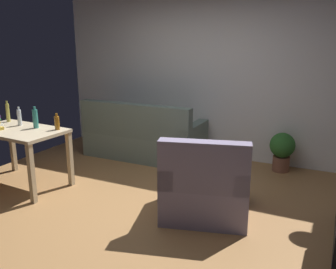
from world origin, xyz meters
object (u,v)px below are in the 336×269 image
(armchair, at_px, (205,188))
(potted_plant, at_px, (282,149))
(desk, at_px, (19,137))
(bottle_squat, at_px, (8,112))
(bottle_clear, at_px, (19,117))
(couch, at_px, (143,139))
(bottle_amber, at_px, (57,123))
(bottle_tall, at_px, (35,118))

(armchair, bearing_deg, potted_plant, -121.33)
(desk, distance_m, bottle_squat, 0.57)
(bottle_squat, distance_m, bottle_clear, 0.33)
(couch, distance_m, armchair, 2.18)
(bottle_amber, bearing_deg, potted_plant, 36.15)
(potted_plant, height_order, bottle_amber, bottle_amber)
(bottle_clear, distance_m, bottle_amber, 0.61)
(bottle_clear, bearing_deg, bottle_tall, -2.47)
(bottle_tall, xyz_separation_m, bottle_amber, (0.31, 0.05, -0.03))
(couch, height_order, bottle_tall, bottle_tall)
(couch, height_order, desk, couch)
(potted_plant, bearing_deg, bottle_squat, -152.65)
(bottle_squat, bearing_deg, desk, -29.38)
(bottle_tall, height_order, bottle_amber, bottle_tall)
(couch, height_order, bottle_squat, bottle_squat)
(potted_plant, distance_m, bottle_tall, 3.43)
(bottle_amber, bearing_deg, bottle_squat, 176.60)
(couch, distance_m, bottle_squat, 2.04)
(bottle_squat, relative_size, bottle_amber, 1.39)
(couch, height_order, bottle_amber, bottle_amber)
(potted_plant, height_order, armchair, armchair)
(bottle_squat, relative_size, bottle_clear, 1.16)
(couch, relative_size, bottle_clear, 7.47)
(armchair, height_order, bottle_squat, bottle_squat)
(armchair, xyz_separation_m, bottle_amber, (-1.98, -0.04, 0.53))
(desk, distance_m, armchair, 2.49)
(bottle_squat, bearing_deg, bottle_clear, -16.11)
(desk, distance_m, bottle_tall, 0.32)
(bottle_clear, bearing_deg, armchair, 1.68)
(couch, bearing_deg, bottle_amber, 76.17)
(potted_plant, xyz_separation_m, bottle_amber, (-2.50, -1.83, 0.52))
(bottle_clear, bearing_deg, potted_plant, 30.94)
(couch, distance_m, bottle_clear, 1.92)
(armchair, height_order, bottle_clear, bottle_clear)
(bottle_tall, bearing_deg, bottle_clear, 177.53)
(armchair, relative_size, bottle_clear, 4.33)
(bottle_tall, bearing_deg, armchair, 2.22)
(potted_plant, bearing_deg, bottle_tall, -146.28)
(bottle_squat, bearing_deg, potted_plant, 27.35)
(potted_plant, height_order, bottle_squat, bottle_squat)
(armchair, distance_m, bottle_squat, 2.96)
(couch, bearing_deg, bottle_squat, 48.35)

